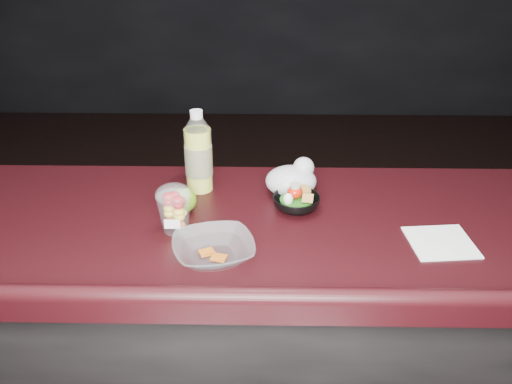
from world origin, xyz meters
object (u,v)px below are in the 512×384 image
lemonade_bottle (198,157)px  takeout_bowl (214,250)px  snack_bowl (296,202)px  fruit_cup (174,208)px  green_apple (183,200)px

lemonade_bottle → takeout_bowl: lemonade_bottle is taller
snack_bowl → takeout_bowl: (-0.21, -0.25, -0.00)m
fruit_cup → snack_bowl: fruit_cup is taller
lemonade_bottle → fruit_cup: 0.25m
takeout_bowl → snack_bowl: bearing=49.8°
snack_bowl → fruit_cup: bearing=-159.6°
fruit_cup → takeout_bowl: fruit_cup is taller
fruit_cup → green_apple: bearing=85.6°
lemonade_bottle → snack_bowl: 0.32m
green_apple → snack_bowl: size_ratio=0.54×
fruit_cup → green_apple: fruit_cup is taller
snack_bowl → takeout_bowl: size_ratio=0.59×
lemonade_bottle → takeout_bowl: 0.39m
takeout_bowl → lemonade_bottle: bearing=101.1°
green_apple → snack_bowl: bearing=2.7°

